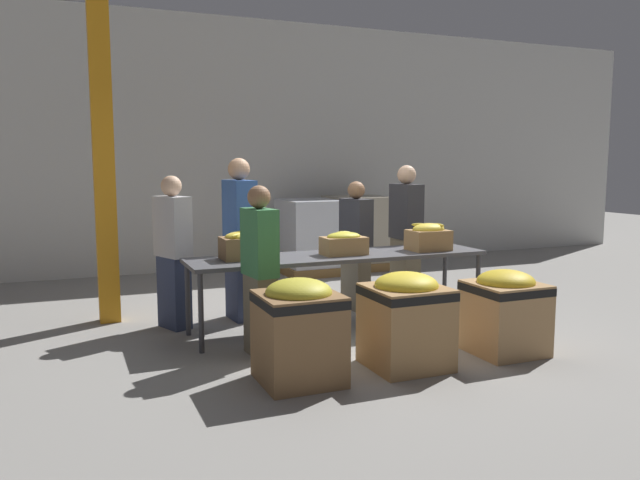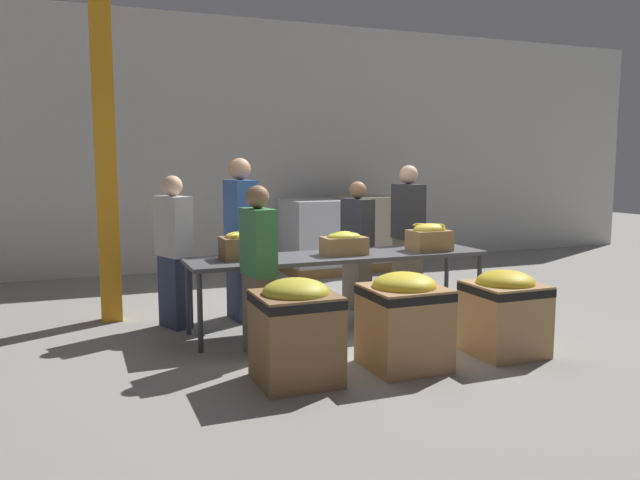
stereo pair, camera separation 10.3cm
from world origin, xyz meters
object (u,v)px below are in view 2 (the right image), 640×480
at_px(volunteer_1, 408,236).
at_px(donation_bin_2, 504,310).
at_px(volunteer_0, 357,246).
at_px(volunteer_3, 174,253).
at_px(banana_box_1, 344,243).
at_px(support_pillar, 104,136).
at_px(donation_bin_0, 296,327).
at_px(volunteer_4, 241,240).
at_px(banana_box_0, 241,245).
at_px(volunteer_2, 259,272).
at_px(donation_bin_1, 404,317).
at_px(pallet_stack_1, 319,237).
at_px(sorting_table, 339,259).
at_px(pallet_stack_0, 362,233).
at_px(banana_box_2, 429,237).

height_order(volunteer_1, donation_bin_2, volunteer_1).
bearing_deg(volunteer_0, volunteer_3, -100.63).
distance_m(banana_box_1, support_pillar, 2.78).
xyz_separation_m(banana_box_1, donation_bin_2, (1.00, -1.32, -0.49)).
distance_m(volunteer_3, donation_bin_0, 2.15).
relative_size(volunteer_3, donation_bin_2, 2.08).
bearing_deg(volunteer_4, support_pillar, -113.94).
bearing_deg(donation_bin_0, volunteer_0, 54.14).
distance_m(banana_box_0, volunteer_3, 0.83).
xyz_separation_m(volunteer_2, volunteer_3, (-0.56, 1.24, 0.03)).
relative_size(volunteer_3, donation_bin_1, 1.96).
bearing_deg(pallet_stack_1, volunteer_2, -118.63).
height_order(volunteer_2, support_pillar, support_pillar).
bearing_deg(pallet_stack_1, donation_bin_1, -102.69).
height_order(banana_box_1, donation_bin_1, banana_box_1).
distance_m(sorting_table, pallet_stack_0, 3.78).
distance_m(banana_box_0, volunteer_4, 0.70).
bearing_deg(donation_bin_2, banana_box_1, 127.21).
distance_m(banana_box_1, volunteer_2, 1.20).
relative_size(banana_box_0, volunteer_0, 0.26).
height_order(donation_bin_0, pallet_stack_0, pallet_stack_0).
bearing_deg(banana_box_2, volunteer_3, 163.75).
distance_m(banana_box_0, banana_box_1, 1.06).
relative_size(volunteer_3, pallet_stack_0, 1.35).
bearing_deg(donation_bin_1, donation_bin_2, -0.00).
bearing_deg(volunteer_0, donation_bin_0, -47.10).
bearing_deg(banana_box_1, volunteer_3, 156.51).
bearing_deg(volunteer_3, volunteer_0, 68.48).
height_order(banana_box_1, volunteer_3, volunteer_3).
bearing_deg(donation_bin_1, banana_box_2, 51.47).
relative_size(volunteer_2, volunteer_4, 0.86).
xyz_separation_m(volunteer_1, pallet_stack_0, (0.61, 2.58, -0.26)).
height_order(donation_bin_0, donation_bin_1, donation_bin_0).
xyz_separation_m(sorting_table, pallet_stack_0, (1.83, 3.31, -0.15)).
bearing_deg(donation_bin_0, sorting_table, 54.87).
xyz_separation_m(banana_box_1, pallet_stack_0, (1.79, 3.35, -0.32)).
xyz_separation_m(banana_box_2, donation_bin_1, (-1.01, -1.27, -0.50)).
bearing_deg(support_pillar, banana_box_2, -22.03).
distance_m(banana_box_2, volunteer_1, 0.85).
bearing_deg(volunteer_1, volunteer_4, -91.01).
relative_size(donation_bin_1, support_pillar, 0.20).
height_order(banana_box_0, volunteer_2, volunteer_2).
bearing_deg(volunteer_4, volunteer_0, 82.16).
height_order(volunteer_4, donation_bin_1, volunteer_4).
distance_m(banana_box_2, donation_bin_1, 1.69).
xyz_separation_m(sorting_table, volunteer_2, (-1.03, -0.57, 0.03)).
xyz_separation_m(banana_box_2, donation_bin_2, (0.02, -1.27, -0.52)).
distance_m(volunteer_0, donation_bin_1, 2.13).
bearing_deg(donation_bin_2, donation_bin_0, 180.00).
distance_m(banana_box_2, volunteer_4, 2.05).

